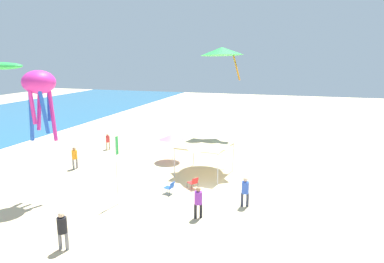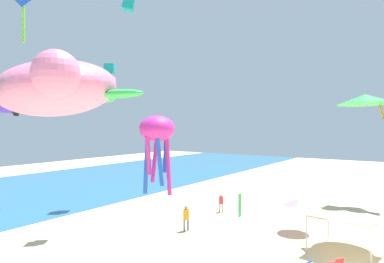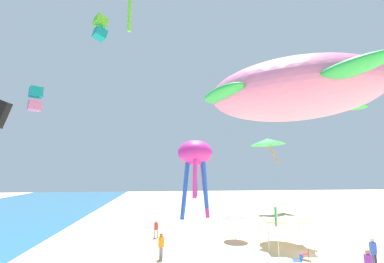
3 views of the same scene
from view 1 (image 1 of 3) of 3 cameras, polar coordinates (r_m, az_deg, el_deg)
name	(u,v)px [view 1 (image 1 of 3)]	position (r m, az deg, el deg)	size (l,w,h in m)	color
ground	(210,190)	(23.33, 3.04, -9.71)	(120.00, 120.00, 0.10)	beige
canopy_tent	(205,143)	(25.53, 2.10, -1.90)	(3.76, 3.91, 2.72)	#B7B7BC
beach_umbrella	(172,137)	(28.94, -3.40, -0.91)	(2.17, 2.17, 2.35)	silver
folding_chair_facing_ocean	(194,182)	(23.28, 0.25, -8.36)	(0.78, 0.81, 0.82)	black
folding_chair_right_of_tent	(170,187)	(22.54, -3.68, -9.10)	(0.66, 0.73, 0.82)	black
banner_flag	(117,163)	(20.80, -12.35, -5.17)	(0.36, 0.06, 4.25)	silver
person_watching_sky	(245,189)	(20.72, 8.77, -9.44)	(0.43, 0.47, 1.82)	#33384C
person_near_umbrella	(108,140)	(33.72, -13.75, -1.37)	(0.37, 0.42, 1.57)	#C6B28C
person_beachcomber	(198,200)	(19.12, 1.04, -11.23)	(0.43, 0.43, 1.80)	black
person_by_tent	(62,228)	(17.26, -20.65, -14.65)	(0.44, 0.49, 1.86)	slate
person_kite_handler	(75,156)	(28.66, -18.84, -3.86)	(0.46, 0.42, 1.77)	slate
kite_octopus_magenta	(39,86)	(22.42, -23.93, 6.89)	(1.92, 1.92, 4.26)	#E02D9E
kite_delta_green	(222,51)	(28.20, 4.98, 13.08)	(4.87, 4.87, 2.72)	green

